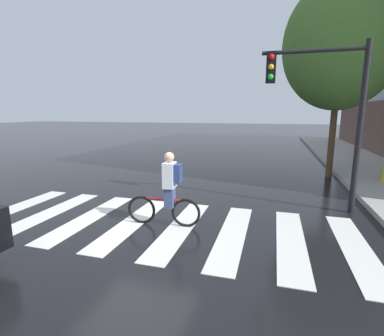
% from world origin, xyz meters
% --- Properties ---
extents(ground_plane, '(120.00, 120.00, 0.00)m').
position_xyz_m(ground_plane, '(0.00, 0.00, 0.00)').
color(ground_plane, black).
extents(crosswalk_stripes, '(8.74, 3.33, 0.01)m').
position_xyz_m(crosswalk_stripes, '(0.53, 0.00, 0.01)').
color(crosswalk_stripes, silver).
rests_on(crosswalk_stripes, ground).
extents(cyclist, '(1.71, 0.38, 1.69)m').
position_xyz_m(cyclist, '(0.82, 0.07, 0.84)').
color(cyclist, black).
rests_on(cyclist, ground).
extents(traffic_light_near, '(2.47, 0.28, 4.20)m').
position_xyz_m(traffic_light_near, '(4.19, 2.16, 2.86)').
color(traffic_light_near, black).
rests_on(traffic_light_near, ground).
extents(street_tree_near, '(4.13, 4.13, 7.34)m').
position_xyz_m(street_tree_near, '(5.20, 6.52, 4.96)').
color(street_tree_near, '#4C3823').
rests_on(street_tree_near, ground).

